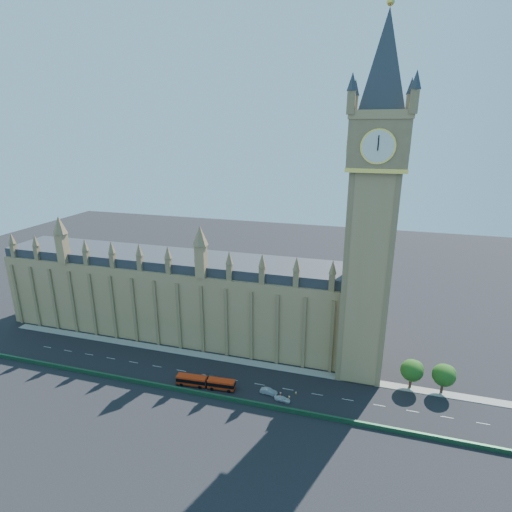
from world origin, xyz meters
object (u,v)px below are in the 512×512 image
(car_grey, at_px, (210,378))
(car_white, at_px, (282,399))
(red_bus, at_px, (206,382))
(car_silver, at_px, (269,391))

(car_grey, height_order, car_white, car_grey)
(red_bus, height_order, car_silver, red_bus)
(car_silver, xyz_separation_m, car_white, (4.20, -1.86, -0.16))
(red_bus, xyz_separation_m, car_white, (21.62, -0.03, -0.87))
(red_bus, height_order, car_grey, red_bus)
(car_grey, bearing_deg, red_bus, 173.14)
(red_bus, relative_size, car_silver, 3.60)
(car_silver, height_order, car_white, car_silver)
(red_bus, distance_m, car_white, 21.64)
(car_grey, distance_m, car_silver, 17.46)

